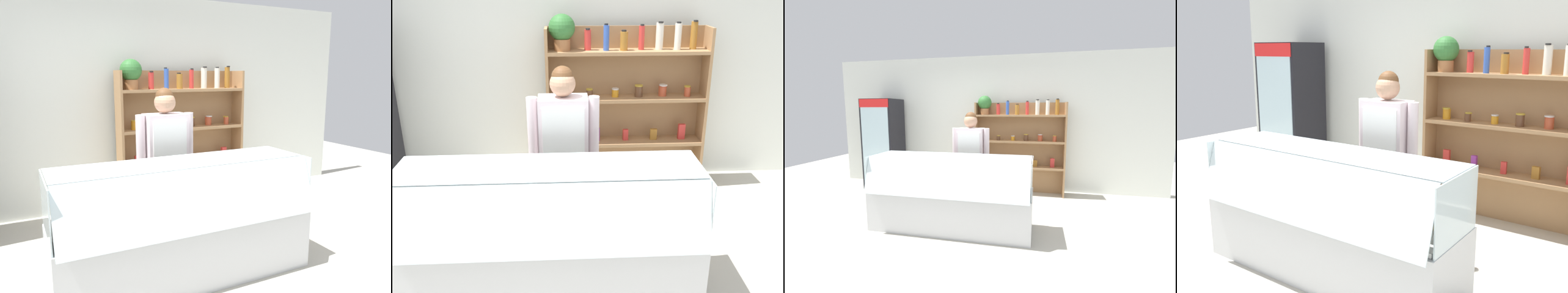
{
  "view_description": "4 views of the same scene",
  "coord_description": "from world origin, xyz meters",
  "views": [
    {
      "loc": [
        -1.41,
        -2.64,
        1.71
      ],
      "look_at": [
        0.13,
        0.47,
        1.05
      ],
      "focal_mm": 35.0,
      "sensor_mm": 36.0,
      "label": 1
    },
    {
      "loc": [
        -0.04,
        -2.63,
        2.25
      ],
      "look_at": [
        0.16,
        0.84,
        0.88
      ],
      "focal_mm": 40.0,
      "sensor_mm": 36.0,
      "label": 2
    },
    {
      "loc": [
        0.97,
        -3.16,
        1.6
      ],
      "look_at": [
        0.16,
        0.52,
        1.09
      ],
      "focal_mm": 24.0,
      "sensor_mm": 36.0,
      "label": 3
    },
    {
      "loc": [
        1.97,
        -2.32,
        1.77
      ],
      "look_at": [
        -0.1,
        0.61,
        0.96
      ],
      "focal_mm": 40.0,
      "sensor_mm": 36.0,
      "label": 4
    }
  ],
  "objects": [
    {
      "name": "shop_clerk",
      "position": [
        -0.05,
        0.76,
        0.93
      ],
      "size": [
        0.59,
        0.25,
        1.59
      ],
      "color": "#4C4233",
      "rests_on": "ground"
    },
    {
      "name": "back_wall",
      "position": [
        0.0,
        2.19,
        1.35
      ],
      "size": [
        6.8,
        0.1,
        2.7
      ],
      "primitive_type": "cube",
      "color": "silver",
      "rests_on": "ground"
    },
    {
      "name": "shelving_unit",
      "position": [
        0.55,
        1.9,
        1.07
      ],
      "size": [
        1.7,
        0.29,
        1.9
      ],
      "color": "#9E754C",
      "rests_on": "ground"
    },
    {
      "name": "deli_display_case",
      "position": [
        -0.16,
        0.1,
        0.31
      ],
      "size": [
        2.16,
        0.72,
        1.01
      ],
      "color": "silver",
      "rests_on": "ground"
    }
  ]
}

